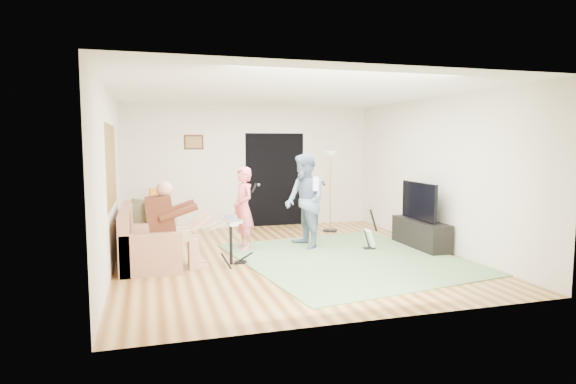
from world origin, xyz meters
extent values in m
plane|color=brown|center=(0.00, 0.00, 0.00)|extent=(6.00, 6.00, 0.00)
plane|color=white|center=(0.00, 0.00, 2.70)|extent=(6.00, 6.00, 0.00)
plane|color=brown|center=(-2.74, 0.20, 1.55)|extent=(0.00, 2.05, 2.05)
plane|color=black|center=(0.55, 2.99, 1.05)|extent=(2.10, 0.00, 2.10)
cube|color=#3F2314|center=(-1.25, 2.99, 1.90)|extent=(0.42, 0.03, 0.32)
cube|color=#597F4D|center=(0.90, -0.41, 0.01)|extent=(3.85, 4.20, 0.02)
cube|color=#AA7455|center=(-2.20, 0.43, 0.21)|extent=(0.87, 1.73, 0.43)
cube|color=#AA7455|center=(-2.57, 0.43, 0.43)|extent=(0.16, 2.14, 0.87)
cube|color=#AA7455|center=(-2.20, 1.40, 0.31)|extent=(0.87, 0.20, 0.61)
cube|color=#AA7455|center=(-2.20, -0.54, 0.31)|extent=(0.87, 0.20, 0.61)
cube|color=#5A2A19|center=(-2.05, -0.22, 0.80)|extent=(0.37, 0.48, 0.61)
sphere|color=tan|center=(-1.98, -0.22, 1.21)|extent=(0.24, 0.24, 0.24)
cylinder|color=black|center=(-1.00, -0.22, 0.36)|extent=(0.05, 0.05, 0.67)
cube|color=white|center=(-1.00, -0.22, 0.68)|extent=(0.13, 0.67, 0.04)
imported|color=#F86C79|center=(-0.61, 0.78, 0.73)|extent=(0.46, 0.60, 1.47)
imported|color=slate|center=(0.48, 0.58, 0.85)|extent=(0.75, 0.91, 1.71)
cube|color=black|center=(1.53, 0.13, 0.01)|extent=(0.20, 0.16, 0.03)
cube|color=silver|center=(1.53, 0.13, 0.21)|extent=(0.15, 0.23, 0.31)
cylinder|color=black|center=(1.61, 0.13, 0.52)|extent=(0.16, 0.04, 0.40)
cylinder|color=black|center=(1.51, 1.98, 0.01)|extent=(0.31, 0.31, 0.03)
cylinder|color=#A28045|center=(1.51, 1.98, 0.83)|extent=(0.04, 0.04, 1.63)
cone|color=white|center=(1.51, 1.98, 1.66)|extent=(0.27, 0.27, 0.11)
cube|color=tan|center=(-1.94, 2.13, 0.45)|extent=(0.54, 0.54, 0.04)
cube|color=orange|center=(-1.94, 2.32, 0.78)|extent=(0.40, 0.22, 0.42)
cube|color=black|center=(2.50, 0.02, 0.25)|extent=(0.40, 1.40, 0.50)
cube|color=black|center=(2.45, 0.02, 0.85)|extent=(0.06, 1.06, 0.67)
camera|label=1|loc=(-2.21, -7.54, 1.91)|focal=30.00mm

